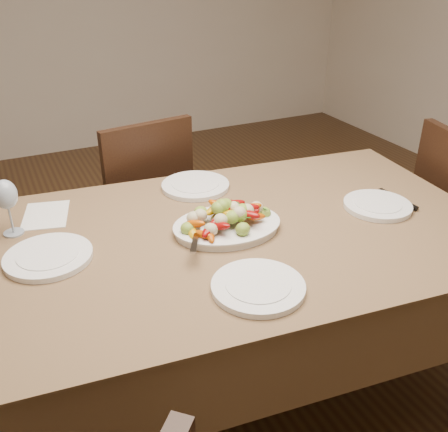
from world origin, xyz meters
TOP-DOWN VIEW (x-y plane):
  - floor at (0.00, 0.00)m, footprint 6.00×6.00m
  - dining_table at (-0.22, -0.14)m, footprint 1.94×1.23m
  - chair_far at (-0.29, 0.72)m, footprint 0.48×0.48m
  - serving_platter at (-0.21, -0.13)m, footprint 0.38×0.30m
  - roasted_vegetables at (-0.21, -0.13)m, footprint 0.31×0.23m
  - serving_spoon at (-0.28, -0.16)m, footprint 0.28×0.18m
  - plate_left at (-0.77, -0.06)m, footprint 0.26×0.26m
  - plate_right at (0.36, -0.22)m, footprint 0.24×0.24m
  - plate_far at (-0.17, 0.23)m, footprint 0.27×0.27m
  - plate_near at (-0.27, -0.47)m, footprint 0.26×0.26m
  - wine_glass at (-0.85, 0.16)m, footprint 0.08×0.08m
  - menu_card at (-0.74, 0.24)m, footprint 0.20×0.24m
  - table_knife at (0.47, -0.21)m, footprint 0.03×0.20m

SIDE VIEW (x-z plane):
  - floor at x=0.00m, z-range 0.00..0.00m
  - dining_table at x=-0.22m, z-range 0.00..0.76m
  - chair_far at x=-0.29m, z-range 0.00..0.95m
  - menu_card at x=-0.74m, z-range 0.76..0.76m
  - table_knife at x=0.47m, z-range 0.76..0.77m
  - plate_left at x=-0.77m, z-range 0.76..0.78m
  - plate_right at x=0.36m, z-range 0.76..0.78m
  - plate_far at x=-0.17m, z-range 0.76..0.78m
  - plate_near at x=-0.27m, z-range 0.76..0.78m
  - serving_platter at x=-0.21m, z-range 0.76..0.78m
  - serving_spoon at x=-0.28m, z-range 0.79..0.82m
  - roasted_vegetables at x=-0.21m, z-range 0.78..0.87m
  - wine_glass at x=-0.85m, z-range 0.76..0.96m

